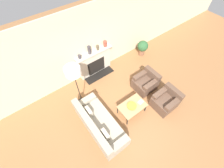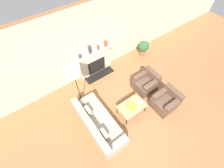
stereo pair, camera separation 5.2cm
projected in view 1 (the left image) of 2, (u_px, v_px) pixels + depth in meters
The scene contains 15 objects.
ground_plane at pixel (132, 117), 5.39m from camera, with size 18.00×18.00×0.00m, color #99663D.
wall_back at pixel (87, 45), 5.53m from camera, with size 18.00×0.06×2.90m.
fireplace at pixel (95, 63), 6.24m from camera, with size 1.57×0.59×1.13m.
couch at pixel (99, 125), 4.88m from camera, with size 0.85×2.05×0.84m.
armchair_near at pixel (166, 101), 5.43m from camera, with size 0.82×0.75×0.78m.
armchair_far at pixel (146, 83), 5.92m from camera, with size 0.82×0.75×0.78m.
coffee_table at pixel (132, 106), 5.17m from camera, with size 0.93×0.62×0.46m.
bowl at pixel (132, 106), 5.09m from camera, with size 0.33×0.33×0.06m.
book at pixel (141, 102), 5.22m from camera, with size 0.22×0.17×0.02m.
floor_lamp at pixel (74, 74), 4.40m from camera, with size 0.48×0.48×1.93m.
mantel_vase_left at pixel (80, 57), 5.51m from camera, with size 0.11×0.11×0.15m.
mantel_vase_center_left at pixel (89, 50), 5.59m from camera, with size 0.13×0.13×0.33m.
mantel_vase_center_right at pixel (98, 48), 5.78m from camera, with size 0.11×0.11×0.19m.
mantel_vase_right at pixel (105, 44), 5.89m from camera, with size 0.15×0.15×0.23m.
potted_plant at pixel (143, 47), 7.00m from camera, with size 0.50×0.50×0.75m.
Camera 1 is at (-1.95, -1.37, 5.03)m, focal length 24.00 mm.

